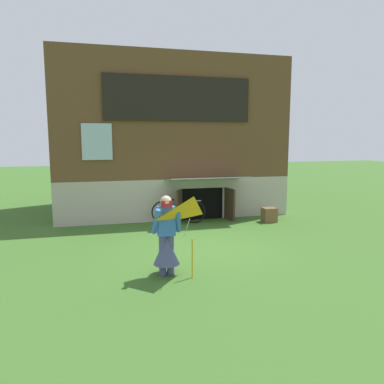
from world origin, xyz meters
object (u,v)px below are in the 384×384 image
(person, at_px, (166,242))
(kite, at_px, (194,216))
(wooden_crate, at_px, (269,215))
(bicycle_silver, at_px, (178,212))

(person, bearing_deg, kite, -52.35)
(kite, distance_m, wooden_crate, 5.75)
(kite, bearing_deg, wooden_crate, 49.43)
(bicycle_silver, height_order, wooden_crate, bicycle_silver)
(person, relative_size, wooden_crate, 3.45)
(kite, xyz_separation_m, wooden_crate, (3.68, 4.29, -1.03))
(person, xyz_separation_m, wooden_crate, (4.11, 3.81, -0.44))
(person, xyz_separation_m, kite, (0.43, -0.49, 0.60))
(person, height_order, kite, person)
(bicycle_silver, xyz_separation_m, wooden_crate, (2.90, -0.54, -0.15))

